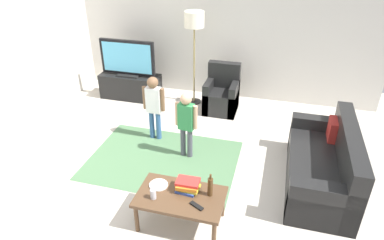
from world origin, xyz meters
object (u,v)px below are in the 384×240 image
couch (326,167)px  tv_stand (131,87)px  soda_can (153,194)px  coffee_table (181,199)px  tv_remote (197,206)px  book_stack (188,185)px  tv (128,58)px  child_near_tv (154,103)px  child_center (186,119)px  armchair (222,96)px  plate (159,185)px  bottle (210,187)px  floor_lamp (194,25)px

couch → tv_stand: bearing=153.2°
couch → soda_can: (-1.94, -1.30, 0.19)m
coffee_table → tv_remote: size_ratio=5.88×
book_stack → tv_remote: (0.17, -0.23, -0.06)m
tv → couch: 4.12m
child_near_tv → child_center: child_near_tv is taller
child_center → coffee_table: 1.41m
child_near_tv → tv_stand: bearing=127.9°
armchair → book_stack: (0.15, -2.87, 0.19)m
book_stack → tv_remote: bearing=-54.5°
tv → plate: bearing=-59.8°
tv_stand → tv: tv is taller
couch → armchair: (-1.76, 1.80, 0.01)m
couch → plate: size_ratio=8.18×
tv → armchair: bearing=-0.6°
tv_stand → coffee_table: size_ratio=1.20×
tv → bottle: tv is taller
tv_stand → child_center: 2.40m
couch → child_near_tv: child_near_tv is taller
child_near_tv → bottle: size_ratio=3.73×
tv_stand → plate: (1.69, -2.92, 0.18)m
couch → tv_remote: bearing=-137.9°
tv_remote → book_stack: bearing=153.7°
tv → child_center: bearing=-44.8°
tv_remote → couch: bearing=70.3°
tv_stand → floor_lamp: size_ratio=0.67×
tv_remote → plate: size_ratio=0.77×
tv_remote → soda_can: soda_can is taller
floor_lamp → child_near_tv: 1.74m
armchair → book_stack: armchair is taller
soda_can → child_center: bearing=91.6°
soda_can → tv: bearing=118.7°
tv_stand → tv_remote: size_ratio=7.06×
tv → plate: size_ratio=5.00×
child_center → bottle: size_ratio=3.61×
floor_lamp → book_stack: floor_lamp is taller
tv_stand → floor_lamp: floor_lamp is taller
floor_lamp → coffee_table: 3.46m
tv → coffee_table: bearing=-56.5°
tv_remote → soda_can: (-0.50, 0.00, 0.05)m
bottle → coffee_table: bearing=-162.6°
bottle → plate: (-0.62, 0.00, -0.11)m
tv_stand → plate: bearing=-60.0°
bottle → child_center: bearing=117.2°
tv → tv_stand: bearing=90.0°
tv → soda_can: (1.71, -3.12, -0.37)m
couch → child_center: (-1.98, 0.17, 0.34)m
child_near_tv → couch: bearing=-11.1°
coffee_table → book_stack: (0.05, 0.11, 0.12)m
tv_stand → coffee_table: 3.62m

